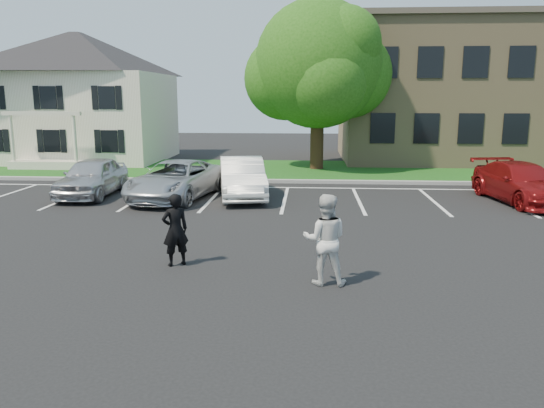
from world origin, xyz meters
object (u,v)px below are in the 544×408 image
object	(u,v)px
man_white_shirt	(325,240)
tree	(320,67)
house	(80,97)
car_silver_west	(92,177)
car_silver_minivan	(176,180)
office_building	(526,91)
car_red_compact	(522,183)
man_black_suit	(175,230)
car_white_sedan	(242,178)

from	to	relation	value
man_white_shirt	tree	bearing A→B (deg)	-88.72
house	car_silver_west	distance (m)	13.26
tree	car_silver_west	size ratio (longest dim) A/B	1.98
house	tree	size ratio (longest dim) A/B	1.17
man_white_shirt	car_silver_minivan	world-z (taller)	man_white_shirt
office_building	car_red_compact	distance (m)	15.23
office_building	house	bearing A→B (deg)	-175.72
man_black_suit	car_silver_west	xyz separation A→B (m)	(-5.46, 8.43, -0.09)
tree	car_red_compact	size ratio (longest dim) A/B	1.76
car_white_sedan	office_building	bearing A→B (deg)	30.43
man_black_suit	man_white_shirt	bearing A→B (deg)	131.29
office_building	man_white_shirt	distance (m)	26.64
house	car_white_sedan	bearing A→B (deg)	-45.76
man_black_suit	house	bearing A→B (deg)	-94.07
car_white_sedan	man_black_suit	bearing A→B (deg)	-103.86
car_silver_minivan	man_black_suit	bearing A→B (deg)	-65.55
office_building	car_silver_minivan	size ratio (longest dim) A/B	4.29
office_building	tree	distance (m)	13.77
man_black_suit	car_silver_minivan	distance (m)	8.34
car_silver_minivan	car_white_sedan	size ratio (longest dim) A/B	1.12
tree	car_white_sedan	size ratio (longest dim) A/B	1.88
tree	car_red_compact	bearing A→B (deg)	-48.92
man_white_shirt	car_red_compact	bearing A→B (deg)	-127.26
office_building	man_white_shirt	world-z (taller)	office_building
car_silver_minivan	car_silver_west	bearing A→B (deg)	-175.27
house	car_silver_minivan	xyz separation A→B (m)	(8.81, -12.06, -3.10)
office_building	man_black_suit	distance (m)	27.63
man_white_shirt	car_silver_minivan	size ratio (longest dim) A/B	0.37
house	car_red_compact	xyz separation A→B (m)	(21.77, -11.87, -3.10)
car_silver_minivan	car_white_sedan	xyz separation A→B (m)	(2.51, 0.43, 0.04)
car_silver_minivan	car_red_compact	bearing A→B (deg)	11.20
house	car_silver_minivan	size ratio (longest dim) A/B	1.97
office_building	car_red_compact	bearing A→B (deg)	-110.62
house	office_building	xyz separation A→B (m)	(27.00, 2.02, 0.33)
car_silver_minivan	tree	bearing A→B (deg)	67.50
house	tree	xyz separation A→B (m)	(14.40, -3.41, 1.52)
house	car_red_compact	world-z (taller)	house
office_building	tree	bearing A→B (deg)	-156.70
car_silver_minivan	car_red_compact	distance (m)	12.97
car_red_compact	man_white_shirt	bearing A→B (deg)	-138.07
office_building	car_white_sedan	size ratio (longest dim) A/B	4.80
car_silver_west	car_white_sedan	distance (m)	5.95
house	car_red_compact	bearing A→B (deg)	-28.60
man_black_suit	car_red_compact	world-z (taller)	man_black_suit
man_black_suit	tree	bearing A→B (deg)	-134.33
car_red_compact	house	bearing A→B (deg)	142.33
house	car_silver_west	xyz separation A→B (m)	(5.38, -11.72, -3.07)
tree	man_white_shirt	size ratio (longest dim) A/B	4.59
house	car_red_compact	distance (m)	24.99
car_silver_west	man_white_shirt	bearing A→B (deg)	-47.76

